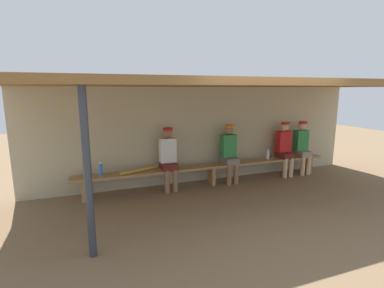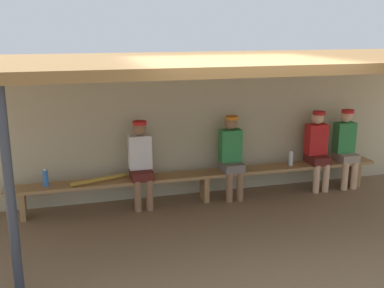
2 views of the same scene
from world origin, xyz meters
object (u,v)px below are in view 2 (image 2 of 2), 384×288
Objects in this scene: player_with_sunglasses at (317,147)px; player_rightmost at (141,160)px; baseball_bat at (99,180)px; water_bottle_green at (291,159)px; support_post at (10,196)px; player_in_red at (346,144)px; water_bottle_blue at (46,178)px; bench at (205,177)px; player_in_blue at (231,153)px.

player_with_sunglasses is 1.00× the size of player_rightmost.
water_bottle_green is at bearing -16.75° from baseball_bat.
player_in_red is (5.17, 2.10, -0.35)m from support_post.
water_bottle_blue is (-4.94, 0.02, -0.16)m from player_in_red.
bench is at bearing -0.20° from player_rightmost.
player_with_sunglasses reaches higher than water_bottle_blue.
support_post is 2.40m from baseball_bat.
bench is 6.94× the size of baseball_bat.
player_with_sunglasses is (1.99, 0.00, 0.36)m from bench.
player_in_red is 2.09m from player_in_blue.
player_rightmost is at bearing 180.00° from player_with_sunglasses.
player_in_blue is at bearing -16.64° from baseball_bat.
water_bottle_green is (1.50, -0.00, 0.19)m from bench.
player_in_red is at bearing 0.24° from water_bottle_green.
bench is at bearing -179.54° from player_in_blue.
player_with_sunglasses is at bearing 180.00° from player_in_red.
baseball_bat is (-3.64, -0.00, -0.25)m from player_with_sunglasses.
player_in_blue is at bearing 34.25° from support_post.
support_post is 2.19m from water_bottle_blue.
player_rightmost is at bearing 179.90° from water_bottle_green.
bench is at bearing 179.97° from water_bottle_green.
water_bottle_blue is at bearing 83.71° from support_post.
player_in_blue reaches higher than water_bottle_green.
player_in_blue reaches higher than baseball_bat.
player_rightmost is (1.63, 2.10, -0.35)m from support_post.
player_in_blue is (1.46, 0.00, 0.00)m from player_rightmost.
player_rightmost is 2.52m from water_bottle_green.
player_in_blue is at bearing 180.00° from player_with_sunglasses.
player_with_sunglasses is 1.55× the size of baseball_bat.
baseball_bat is at bearing 64.63° from support_post.
support_post is 2.54× the size of baseball_bat.
player_in_red and player_in_blue have the same top height.
player_in_blue is at bearing 0.00° from player_rightmost.
player_in_red is (0.54, 0.00, 0.00)m from player_with_sunglasses.
player_rightmost is 1.40m from water_bottle_blue.
player_with_sunglasses is 1.54m from player_in_blue.
player_in_red is at bearing -0.19° from water_bottle_blue.
water_bottle_green is at bearing 26.86° from support_post.
water_bottle_blue reaches higher than bench.
support_post reaches higher than water_bottle_blue.
bench is 4.46× the size of player_with_sunglasses.
player_with_sunglasses and player_rightmost have the same top height.
baseball_bat is at bearing -179.68° from player_rightmost.
water_bottle_green is at bearing -0.03° from bench.
player_in_blue is (-1.54, 0.00, 0.00)m from player_with_sunglasses.
bench is 4.46× the size of player_in_red.
water_bottle_blue reaches higher than water_bottle_green.
support_post is 5.10m from player_with_sunglasses.
baseball_bat is (-2.09, -0.00, -0.25)m from player_in_blue.
support_post reaches higher than player_rightmost.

